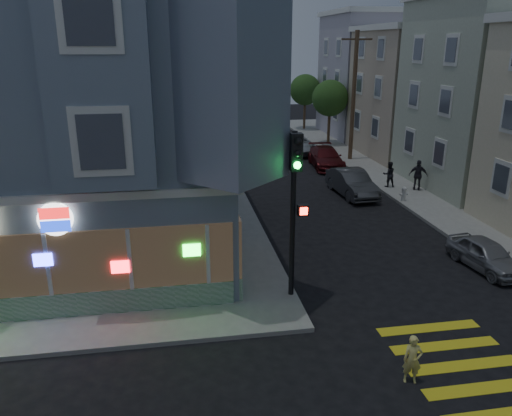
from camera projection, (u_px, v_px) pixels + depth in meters
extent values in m
plane|color=black|center=(222.00, 386.00, 12.65)|extent=(120.00, 120.00, 0.00)
cube|color=gray|center=(493.00, 157.00, 37.80)|extent=(24.00, 42.00, 0.15)
cube|color=slate|center=(44.00, 111.00, 20.23)|extent=(14.00, 14.00, 11.00)
cube|color=silver|center=(49.00, 151.00, 20.75)|extent=(14.30, 14.30, 0.25)
cube|color=#196B33|center=(13.00, 309.00, 15.23)|extent=(13.60, 0.12, 0.80)
cube|color=#382B1E|center=(6.00, 267.00, 14.79)|extent=(13.60, 0.10, 2.00)
cylinder|color=white|center=(55.00, 219.00, 14.51)|extent=(1.00, 0.12, 1.00)
cube|color=tan|center=(444.00, 94.00, 37.68)|extent=(12.00, 8.60, 9.00)
cube|color=#A29CAC|center=(394.00, 76.00, 45.88)|extent=(12.00, 8.60, 10.50)
cylinder|color=#4C3826|center=(354.00, 97.00, 35.56)|extent=(0.30, 0.30, 9.00)
cube|color=#4C3826|center=(357.00, 39.00, 34.34)|extent=(2.20, 0.12, 0.12)
cylinder|color=#4C3826|center=(329.00, 125.00, 42.12)|extent=(0.24, 0.24, 3.20)
sphere|color=#1D4518|center=(330.00, 98.00, 41.43)|extent=(3.00, 3.00, 3.00)
cylinder|color=#4C3826|center=(304.00, 112.00, 49.61)|extent=(0.24, 0.24, 3.20)
sphere|color=#1D4518|center=(305.00, 90.00, 48.92)|extent=(3.00, 3.00, 3.00)
imported|color=#E6DE75|center=(413.00, 360.00, 12.62)|extent=(0.54, 0.43, 1.31)
imported|color=black|center=(389.00, 174.00, 29.50)|extent=(0.77, 0.62, 1.51)
imported|color=#25232B|center=(418.00, 175.00, 28.81)|extent=(1.12, 0.82, 1.76)
imported|color=#93949A|center=(486.00, 255.00, 19.06)|extent=(1.78, 3.59, 1.17)
imported|color=#3C3E41|center=(352.00, 183.00, 28.33)|extent=(1.84, 4.54, 1.47)
imported|color=#531316|center=(326.00, 158.00, 34.76)|extent=(2.36, 4.95, 1.39)
imported|color=#B0B5BB|center=(294.00, 144.00, 39.46)|extent=(2.82, 5.47, 1.48)
cylinder|color=black|center=(293.00, 217.00, 16.13)|extent=(0.18, 0.18, 5.57)
cube|color=black|center=(296.00, 152.00, 15.22)|extent=(0.36, 0.32, 1.17)
sphere|color=black|center=(298.00, 141.00, 14.94)|extent=(0.22, 0.22, 0.22)
sphere|color=black|center=(298.00, 153.00, 15.05)|extent=(0.22, 0.22, 0.22)
sphere|color=#19F23F|center=(297.00, 165.00, 15.17)|extent=(0.22, 0.22, 0.22)
cube|color=black|center=(303.00, 210.00, 15.90)|extent=(0.36, 0.23, 0.36)
cube|color=#FF2614|center=(304.00, 211.00, 15.78)|extent=(0.25, 0.02, 0.25)
cylinder|color=silver|center=(404.00, 195.00, 27.01)|extent=(0.24, 0.24, 0.60)
sphere|color=silver|center=(404.00, 189.00, 26.90)|extent=(0.26, 0.26, 0.26)
cylinder|color=silver|center=(404.00, 194.00, 27.00)|extent=(0.45, 0.12, 0.12)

